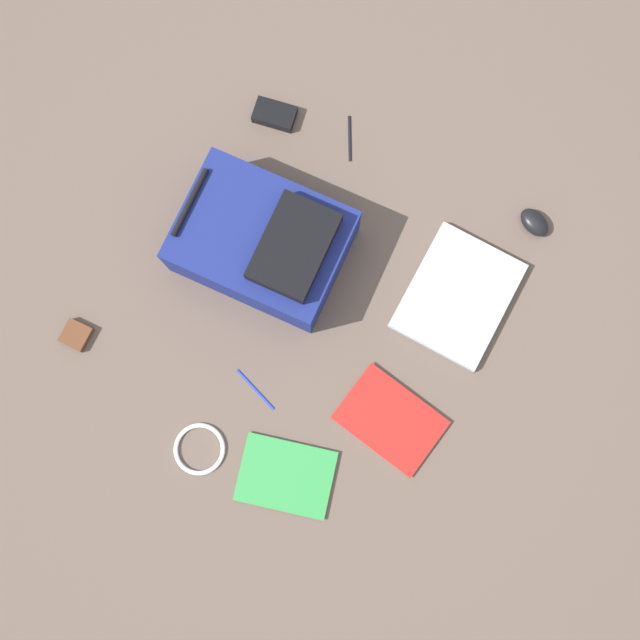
{
  "coord_description": "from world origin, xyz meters",
  "views": [
    {
      "loc": [
        -0.3,
        -0.2,
        1.99
      ],
      "look_at": [
        -0.04,
        -0.04,
        0.02
      ],
      "focal_mm": 39.93,
      "sensor_mm": 36.0,
      "label": 1
    }
  ],
  "objects_px": {
    "backpack": "(265,242)",
    "laptop": "(458,296)",
    "book_comic": "(286,476)",
    "computer_mouse": "(535,222)",
    "cable_coil": "(199,449)",
    "book_red": "(390,420)",
    "power_brick": "(275,115)",
    "pen_black": "(255,389)",
    "pen_blue": "(350,138)",
    "earbud_pouch": "(76,335)"
  },
  "relations": [
    {
      "from": "backpack",
      "to": "laptop",
      "type": "distance_m",
      "value": 0.57
    },
    {
      "from": "book_comic",
      "to": "computer_mouse",
      "type": "relative_size",
      "value": 3.14
    },
    {
      "from": "cable_coil",
      "to": "laptop",
      "type": "bearing_deg",
      "value": -28.63
    },
    {
      "from": "laptop",
      "to": "book_red",
      "type": "bearing_deg",
      "value": -178.74
    },
    {
      "from": "computer_mouse",
      "to": "power_brick",
      "type": "distance_m",
      "value": 0.82
    },
    {
      "from": "pen_black",
      "to": "pen_blue",
      "type": "distance_m",
      "value": 0.79
    },
    {
      "from": "book_comic",
      "to": "computer_mouse",
      "type": "height_order",
      "value": "computer_mouse"
    },
    {
      "from": "power_brick",
      "to": "earbud_pouch",
      "type": "bearing_deg",
      "value": 170.73
    },
    {
      "from": "laptop",
      "to": "cable_coil",
      "type": "height_order",
      "value": "laptop"
    },
    {
      "from": "laptop",
      "to": "book_comic",
      "type": "height_order",
      "value": "laptop"
    },
    {
      "from": "book_comic",
      "to": "computer_mouse",
      "type": "xyz_separation_m",
      "value": [
        0.98,
        -0.24,
        0.01
      ]
    },
    {
      "from": "book_red",
      "to": "cable_coil",
      "type": "height_order",
      "value": "book_red"
    },
    {
      "from": "cable_coil",
      "to": "power_brick",
      "type": "distance_m",
      "value": 0.99
    },
    {
      "from": "computer_mouse",
      "to": "earbud_pouch",
      "type": "distance_m",
      "value": 1.34
    },
    {
      "from": "computer_mouse",
      "to": "power_brick",
      "type": "height_order",
      "value": "computer_mouse"
    },
    {
      "from": "backpack",
      "to": "book_comic",
      "type": "xyz_separation_m",
      "value": [
        -0.52,
        -0.38,
        -0.08
      ]
    },
    {
      "from": "pen_black",
      "to": "pen_blue",
      "type": "xyz_separation_m",
      "value": [
        0.77,
        0.15,
        0.0
      ]
    },
    {
      "from": "computer_mouse",
      "to": "power_brick",
      "type": "relative_size",
      "value": 0.78
    },
    {
      "from": "book_comic",
      "to": "cable_coil",
      "type": "height_order",
      "value": "same"
    },
    {
      "from": "backpack",
      "to": "power_brick",
      "type": "relative_size",
      "value": 3.94
    },
    {
      "from": "pen_blue",
      "to": "computer_mouse",
      "type": "bearing_deg",
      "value": -85.67
    },
    {
      "from": "laptop",
      "to": "power_brick",
      "type": "xyz_separation_m",
      "value": [
        0.2,
        0.73,
        -0.0
      ]
    },
    {
      "from": "laptop",
      "to": "pen_black",
      "type": "relative_size",
      "value": 2.37
    },
    {
      "from": "laptop",
      "to": "power_brick",
      "type": "distance_m",
      "value": 0.76
    },
    {
      "from": "laptop",
      "to": "pen_black",
      "type": "distance_m",
      "value": 0.63
    },
    {
      "from": "pen_black",
      "to": "book_red",
      "type": "bearing_deg",
      "value": -71.9
    },
    {
      "from": "book_red",
      "to": "cable_coil",
      "type": "bearing_deg",
      "value": 129.38
    },
    {
      "from": "pen_black",
      "to": "earbud_pouch",
      "type": "xyz_separation_m",
      "value": [
        -0.13,
        0.51,
        0.01
      ]
    },
    {
      "from": "cable_coil",
      "to": "pen_black",
      "type": "distance_m",
      "value": 0.22
    },
    {
      "from": "pen_black",
      "to": "earbud_pouch",
      "type": "bearing_deg",
      "value": 104.08
    },
    {
      "from": "book_red",
      "to": "power_brick",
      "type": "distance_m",
      "value": 0.95
    },
    {
      "from": "book_red",
      "to": "computer_mouse",
      "type": "bearing_deg",
      "value": -6.11
    },
    {
      "from": "backpack",
      "to": "computer_mouse",
      "type": "relative_size",
      "value": 5.04
    },
    {
      "from": "earbud_pouch",
      "to": "pen_blue",
      "type": "bearing_deg",
      "value": -22.0
    },
    {
      "from": "cable_coil",
      "to": "earbud_pouch",
      "type": "bearing_deg",
      "value": 79.09
    },
    {
      "from": "book_comic",
      "to": "computer_mouse",
      "type": "distance_m",
      "value": 1.01
    },
    {
      "from": "backpack",
      "to": "cable_coil",
      "type": "relative_size",
      "value": 3.37
    },
    {
      "from": "book_red",
      "to": "pen_black",
      "type": "distance_m",
      "value": 0.38
    },
    {
      "from": "backpack",
      "to": "power_brick",
      "type": "distance_m",
      "value": 0.42
    },
    {
      "from": "computer_mouse",
      "to": "pen_blue",
      "type": "bearing_deg",
      "value": 112.67
    },
    {
      "from": "power_brick",
      "to": "laptop",
      "type": "bearing_deg",
      "value": -105.25
    },
    {
      "from": "pen_blue",
      "to": "earbud_pouch",
      "type": "xyz_separation_m",
      "value": [
        -0.9,
        0.36,
        0.01
      ]
    },
    {
      "from": "pen_black",
      "to": "laptop",
      "type": "bearing_deg",
      "value": -34.48
    },
    {
      "from": "book_red",
      "to": "power_brick",
      "type": "xyz_separation_m",
      "value": [
        0.6,
        0.74,
        0.01
      ]
    },
    {
      "from": "laptop",
      "to": "computer_mouse",
      "type": "height_order",
      "value": "computer_mouse"
    },
    {
      "from": "laptop",
      "to": "computer_mouse",
      "type": "distance_m",
      "value": 0.31
    },
    {
      "from": "laptop",
      "to": "cable_coil",
      "type": "xyz_separation_m",
      "value": [
        -0.74,
        0.4,
        -0.01
      ]
    },
    {
      "from": "backpack",
      "to": "cable_coil",
      "type": "xyz_separation_m",
      "value": [
        -0.58,
        -0.13,
        -0.08
      ]
    },
    {
      "from": "pen_blue",
      "to": "power_brick",
      "type": "bearing_deg",
      "value": 103.63
    },
    {
      "from": "laptop",
      "to": "pen_blue",
      "type": "relative_size",
      "value": 2.54
    }
  ]
}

